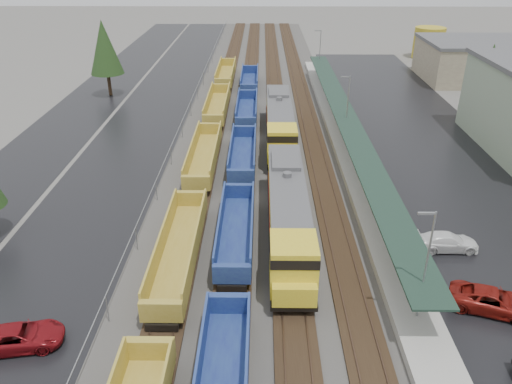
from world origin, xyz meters
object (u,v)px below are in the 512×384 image
at_px(locomotive_trail, 280,123).
at_px(parked_car_east_c, 447,242).
at_px(locomotive_lead, 288,214).
at_px(parked_car_west_c, 20,337).
at_px(well_string_yellow, 194,194).
at_px(parked_car_east_b, 493,301).
at_px(storage_tank, 429,43).
at_px(well_string_blue, 236,231).

relative_size(locomotive_trail, parked_car_east_c, 4.23).
distance_m(locomotive_lead, parked_car_west_c, 19.92).
xyz_separation_m(well_string_yellow, parked_car_east_b, (20.71, -13.66, -0.44)).
bearing_deg(storage_tank, well_string_yellow, -122.01).
bearing_deg(parked_car_east_c, parked_car_east_b, -175.45).
bearing_deg(well_string_blue, well_string_yellow, 123.45).
bearing_deg(parked_car_east_b, well_string_yellow, 76.18).
xyz_separation_m(storage_tank, parked_car_east_b, (-17.97, -75.53, -2.20)).
distance_m(well_string_yellow, parked_car_east_c, 21.21).
relative_size(locomotive_trail, storage_tank, 3.40).
distance_m(locomotive_lead, storage_tank, 74.07).
distance_m(locomotive_trail, well_string_blue, 21.92).
bearing_deg(parked_car_west_c, storage_tank, -41.00).
relative_size(well_string_blue, parked_car_west_c, 20.77).
xyz_separation_m(well_string_blue, parked_car_east_b, (16.71, -7.60, -0.42)).
bearing_deg(parked_car_east_b, storage_tank, 6.21).
bearing_deg(storage_tank, well_string_blue, -117.04).
distance_m(locomotive_trail, parked_car_west_c, 36.42).
bearing_deg(well_string_blue, parked_car_east_b, -24.47).
height_order(locomotive_trail, parked_car_east_c, locomotive_trail).
height_order(locomotive_lead, parked_car_west_c, locomotive_lead).
relative_size(locomotive_lead, well_string_blue, 0.19).
xyz_separation_m(parked_car_east_b, parked_car_east_c, (-0.59, 6.97, -0.05)).
bearing_deg(parked_car_west_c, locomotive_lead, -64.52).
distance_m(locomotive_lead, locomotive_trail, 21.00).
height_order(well_string_yellow, storage_tank, storage_tank).
bearing_deg(well_string_yellow, parked_car_east_b, -33.41).
bearing_deg(parked_car_west_c, parked_car_east_b, -93.44).
bearing_deg(well_string_yellow, locomotive_trail, 62.64).
xyz_separation_m(storage_tank, parked_car_west_c, (-46.76, -79.04, -2.25)).
distance_m(storage_tank, parked_car_east_b, 77.67).
height_order(well_string_yellow, well_string_blue, well_string_yellow).
relative_size(well_string_blue, parked_car_east_b, 19.55).
height_order(well_string_yellow, parked_car_east_b, well_string_yellow).
relative_size(well_string_yellow, parked_car_west_c, 20.51).
bearing_deg(parked_car_east_b, well_string_blue, 85.12).
xyz_separation_m(well_string_blue, parked_car_west_c, (-12.08, -11.12, -0.46)).
distance_m(parked_car_west_c, parked_car_east_b, 29.00).
relative_size(parked_car_west_c, parked_car_east_c, 1.05).
bearing_deg(well_string_blue, storage_tank, 62.96).
relative_size(locomotive_lead, parked_car_west_c, 4.02).
xyz_separation_m(parked_car_west_c, parked_car_east_b, (28.79, 3.51, 0.04)).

